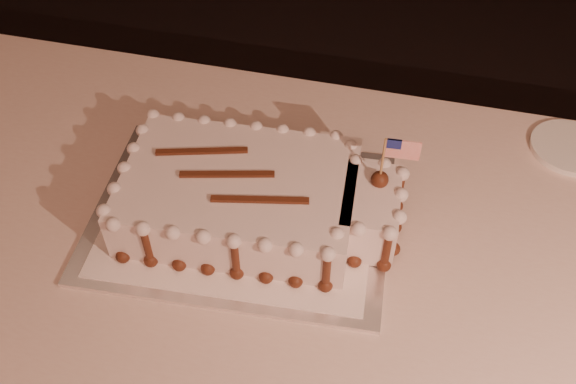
% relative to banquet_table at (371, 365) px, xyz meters
% --- Properties ---
extents(banquet_table, '(2.40, 0.80, 0.75)m').
position_rel_banquet_table_xyz_m(banquet_table, '(0.00, 0.00, 0.00)').
color(banquet_table, beige).
rests_on(banquet_table, ground).
extents(cake_board, '(0.51, 0.40, 0.01)m').
position_rel_banquet_table_xyz_m(cake_board, '(-0.26, 0.01, 0.38)').
color(cake_board, silver).
rests_on(cake_board, banquet_table).
extents(doily, '(0.46, 0.36, 0.00)m').
position_rel_banquet_table_xyz_m(doily, '(-0.26, 0.01, 0.38)').
color(doily, white).
rests_on(doily, cake_board).
extents(sheet_cake, '(0.47, 0.29, 0.18)m').
position_rel_banquet_table_xyz_m(sheet_cake, '(-0.23, 0.01, 0.43)').
color(sheet_cake, silver).
rests_on(sheet_cake, doily).
extents(side_plate, '(0.14, 0.14, 0.01)m').
position_rel_banquet_table_xyz_m(side_plate, '(0.28, 0.31, 0.38)').
color(side_plate, silver).
rests_on(side_plate, banquet_table).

